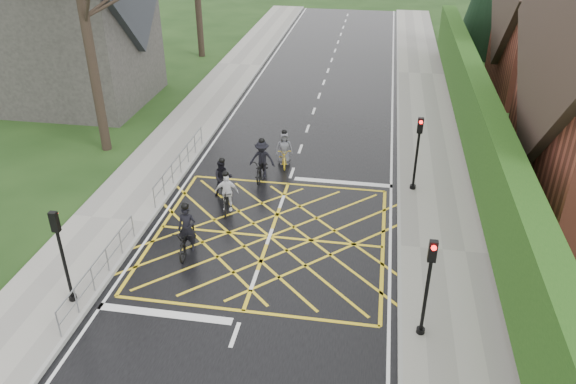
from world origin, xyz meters
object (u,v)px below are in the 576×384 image
(cyclist_back, at_px, (223,182))
(cyclist_front, at_px, (226,196))
(cyclist_lead, at_px, (284,153))
(cyclist_mid, at_px, (262,163))
(cyclist_rear, at_px, (187,236))

(cyclist_back, distance_m, cyclist_front, 1.16)
(cyclist_back, relative_size, cyclist_lead, 0.98)
(cyclist_back, height_order, cyclist_mid, cyclist_mid)
(cyclist_rear, bearing_deg, cyclist_mid, 71.30)
(cyclist_rear, distance_m, cyclist_front, 2.88)
(cyclist_front, bearing_deg, cyclist_back, 101.69)
(cyclist_back, xyz_separation_m, cyclist_front, (0.44, -1.07, -0.02))
(cyclist_front, bearing_deg, cyclist_rear, -112.89)
(cyclist_back, relative_size, cyclist_mid, 0.93)
(cyclist_back, bearing_deg, cyclist_mid, 35.99)
(cyclist_back, bearing_deg, cyclist_front, -88.60)
(cyclist_back, xyz_separation_m, cyclist_lead, (1.91, 3.22, -0.07))
(cyclist_rear, bearing_deg, cyclist_back, 82.23)
(cyclist_rear, distance_m, cyclist_mid, 5.89)
(cyclist_rear, height_order, cyclist_lead, cyclist_rear)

